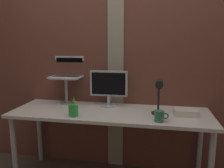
{
  "coord_description": "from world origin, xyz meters",
  "views": [
    {
      "loc": [
        0.41,
        -2.01,
        1.39
      ],
      "look_at": [
        -0.01,
        0.22,
        0.97
      ],
      "focal_mm": 37.34,
      "sensor_mm": 36.0,
      "label": 1
    }
  ],
  "objects_px": {
    "monitor": "(109,86)",
    "desk_lamp": "(159,94)",
    "pen_cup": "(73,110)",
    "laptop": "(68,71)",
    "coffee_mug": "(160,116)"
  },
  "relations": [
    {
      "from": "laptop",
      "to": "desk_lamp",
      "type": "height_order",
      "value": "laptop"
    },
    {
      "from": "monitor",
      "to": "pen_cup",
      "type": "relative_size",
      "value": 2.21
    },
    {
      "from": "monitor",
      "to": "laptop",
      "type": "bearing_deg",
      "value": 171.83
    },
    {
      "from": "pen_cup",
      "to": "laptop",
      "type": "bearing_deg",
      "value": 115.65
    },
    {
      "from": "monitor",
      "to": "desk_lamp",
      "type": "bearing_deg",
      "value": -25.61
    },
    {
      "from": "monitor",
      "to": "pen_cup",
      "type": "bearing_deg",
      "value": -121.53
    },
    {
      "from": "laptop",
      "to": "desk_lamp",
      "type": "xyz_separation_m",
      "value": [
        0.97,
        -0.31,
        -0.14
      ]
    },
    {
      "from": "monitor",
      "to": "desk_lamp",
      "type": "height_order",
      "value": "monitor"
    },
    {
      "from": "desk_lamp",
      "to": "monitor",
      "type": "bearing_deg",
      "value": 154.39
    },
    {
      "from": "laptop",
      "to": "pen_cup",
      "type": "xyz_separation_m",
      "value": [
        0.22,
        -0.46,
        -0.29
      ]
    },
    {
      "from": "coffee_mug",
      "to": "monitor",
      "type": "bearing_deg",
      "value": 142.45
    },
    {
      "from": "monitor",
      "to": "desk_lamp",
      "type": "distance_m",
      "value": 0.56
    },
    {
      "from": "monitor",
      "to": "coffee_mug",
      "type": "relative_size",
      "value": 3.24
    },
    {
      "from": "monitor",
      "to": "laptop",
      "type": "height_order",
      "value": "laptop"
    },
    {
      "from": "laptop",
      "to": "pen_cup",
      "type": "bearing_deg",
      "value": -64.35
    }
  ]
}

